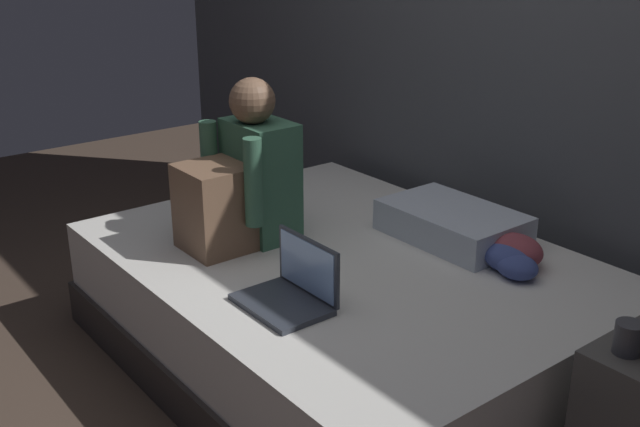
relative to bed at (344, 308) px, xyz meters
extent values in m
plane|color=#47382D|center=(0.20, -0.30, -0.23)|extent=(8.00, 8.00, 0.00)
cube|color=#4C4F54|center=(0.20, 0.90, 1.12)|extent=(5.60, 0.10, 2.70)
cube|color=#332D2B|center=(0.00, 0.00, -0.14)|extent=(2.00, 1.50, 0.18)
cube|color=silver|center=(0.00, 0.00, 0.10)|extent=(1.96, 1.46, 0.28)
cube|color=#38664C|center=(-0.36, -0.14, 0.47)|extent=(0.30, 0.20, 0.48)
sphere|color=brown|center=(-0.36, -0.17, 0.80)|extent=(0.18, 0.18, 0.18)
cube|color=brown|center=(-0.36, -0.36, 0.40)|extent=(0.26, 0.24, 0.34)
cylinder|color=#38664C|center=(-0.52, -0.28, 0.53)|extent=(0.07, 0.07, 0.34)
cylinder|color=#38664C|center=(-0.20, -0.28, 0.53)|extent=(0.07, 0.07, 0.34)
cube|color=#333842|center=(0.20, -0.44, 0.24)|extent=(0.32, 0.22, 0.02)
cube|color=#333842|center=(0.20, -0.33, 0.35)|extent=(0.32, 0.01, 0.20)
cube|color=#8CB2EA|center=(0.20, -0.33, 0.35)|extent=(0.29, 0.00, 0.18)
cube|color=silver|center=(0.14, 0.45, 0.30)|extent=(0.56, 0.36, 0.13)
cylinder|color=#3D3D42|center=(1.17, 0.01, 0.40)|extent=(0.08, 0.08, 0.09)
ellipsoid|color=#3D4C8E|center=(0.54, 0.36, 0.28)|extent=(0.16, 0.14, 0.09)
ellipsoid|color=#8E3D47|center=(0.47, 0.44, 0.29)|extent=(0.22, 0.19, 0.12)
ellipsoid|color=#3D4C8E|center=(0.48, 0.39, 0.29)|extent=(0.19, 0.16, 0.10)
camera|label=1|loc=(2.05, -1.73, 1.43)|focal=42.51mm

